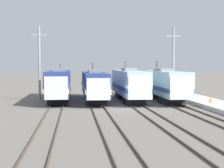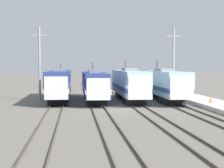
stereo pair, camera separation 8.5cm
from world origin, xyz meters
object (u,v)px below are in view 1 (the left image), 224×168
at_px(locomotive_center_right, 129,84).
at_px(locomotive_far_right, 164,84).
at_px(traffic_cone, 211,100).
at_px(catenary_tower_left, 39,62).
at_px(locomotive_far_left, 59,84).
at_px(locomotive_center_left, 94,85).
at_px(catenary_tower_right, 173,62).

bearing_deg(locomotive_center_right, locomotive_far_right, -0.47).
bearing_deg(traffic_cone, catenary_tower_left, 155.24).
xyz_separation_m(locomotive_center_right, catenary_tower_left, (-11.91, 2.72, 2.97)).
relative_size(locomotive_far_left, locomotive_center_left, 1.04).
bearing_deg(locomotive_center_right, catenary_tower_left, 167.13).
bearing_deg(locomotive_far_left, locomotive_far_right, -6.63).
bearing_deg(locomotive_far_right, catenary_tower_left, 170.52).
height_order(locomotive_far_left, traffic_cone, locomotive_far_left).
bearing_deg(catenary_tower_left, locomotive_far_left, -23.22).
relative_size(catenary_tower_left, traffic_cone, 15.21).
distance_m(locomotive_center_right, traffic_cone, 10.95).
distance_m(locomotive_center_left, locomotive_center_right, 4.63).
distance_m(locomotive_far_left, catenary_tower_right, 16.17).
distance_m(locomotive_far_right, catenary_tower_right, 4.54).
xyz_separation_m(locomotive_far_left, catenary_tower_right, (15.84, 1.15, 3.01)).
height_order(locomotive_center_right, traffic_cone, locomotive_center_right).
bearing_deg(locomotive_center_left, catenary_tower_right, 11.98).
relative_size(locomotive_far_left, catenary_tower_right, 1.85).
bearing_deg(locomotive_center_left, locomotive_far_left, 165.04).
xyz_separation_m(locomotive_center_left, catenary_tower_right, (11.23, 2.38, 3.10)).
xyz_separation_m(locomotive_center_left, catenary_tower_left, (-7.29, 2.38, 3.10)).
relative_size(catenary_tower_left, catenary_tower_right, 1.00).
bearing_deg(locomotive_far_right, locomotive_center_right, 179.53).
bearing_deg(traffic_cone, locomotive_center_right, 141.82).
distance_m(catenary_tower_left, catenary_tower_right, 18.52).
bearing_deg(locomotive_center_right, locomotive_far_left, 170.34).
relative_size(locomotive_center_left, catenary_tower_right, 1.79).
bearing_deg(catenary_tower_right, locomotive_far_right, -125.88).
relative_size(locomotive_center_right, catenary_tower_right, 1.68).
distance_m(locomotive_far_left, traffic_cone, 19.65).
height_order(catenary_tower_left, catenary_tower_right, same).
xyz_separation_m(locomotive_far_right, catenary_tower_right, (2.00, 2.76, 3.01)).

